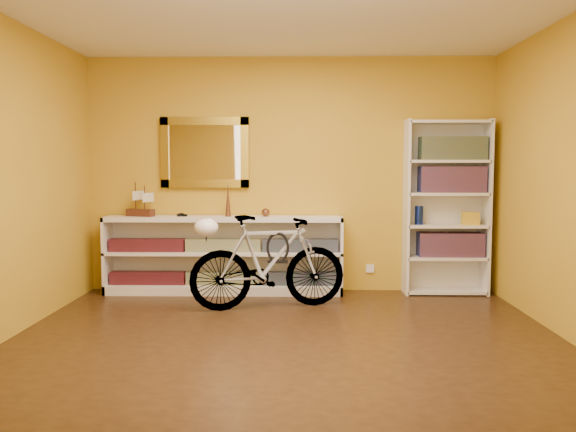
{
  "coord_description": "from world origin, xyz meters",
  "views": [
    {
      "loc": [
        0.1,
        -4.48,
        1.39
      ],
      "look_at": [
        0.0,
        0.7,
        0.95
      ],
      "focal_mm": 36.17,
      "sensor_mm": 36.0,
      "label": 1
    }
  ],
  "objects_px": {
    "bookcase": "(446,207)",
    "helmet": "(206,228)",
    "bicycle": "(269,262)",
    "console_unit": "(224,255)"
  },
  "relations": [
    {
      "from": "console_unit",
      "to": "bookcase",
      "type": "distance_m",
      "value": 2.49
    },
    {
      "from": "bookcase",
      "to": "helmet",
      "type": "distance_m",
      "value": 2.64
    },
    {
      "from": "console_unit",
      "to": "helmet",
      "type": "height_order",
      "value": "helmet"
    },
    {
      "from": "console_unit",
      "to": "bicycle",
      "type": "distance_m",
      "value": 0.87
    },
    {
      "from": "console_unit",
      "to": "bicycle",
      "type": "height_order",
      "value": "bicycle"
    },
    {
      "from": "bicycle",
      "to": "bookcase",
      "type": "bearing_deg",
      "value": -83.96
    },
    {
      "from": "console_unit",
      "to": "bicycle",
      "type": "xyz_separation_m",
      "value": [
        0.53,
        -0.69,
        0.04
      ]
    },
    {
      "from": "console_unit",
      "to": "bookcase",
      "type": "height_order",
      "value": "bookcase"
    },
    {
      "from": "bookcase",
      "to": "bicycle",
      "type": "distance_m",
      "value": 2.09
    },
    {
      "from": "bicycle",
      "to": "helmet",
      "type": "height_order",
      "value": "bicycle"
    }
  ]
}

